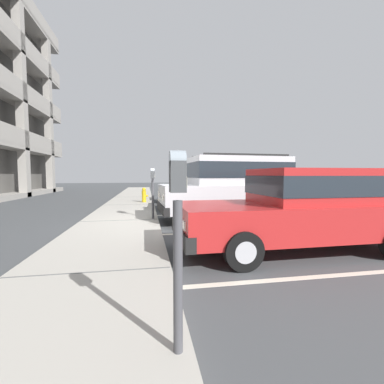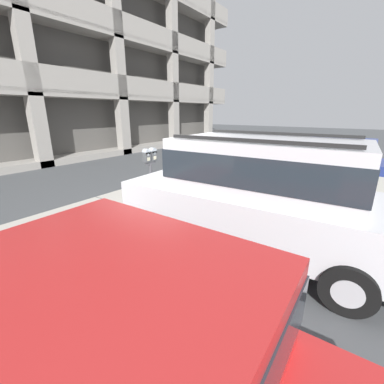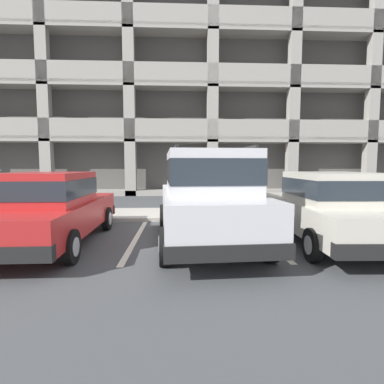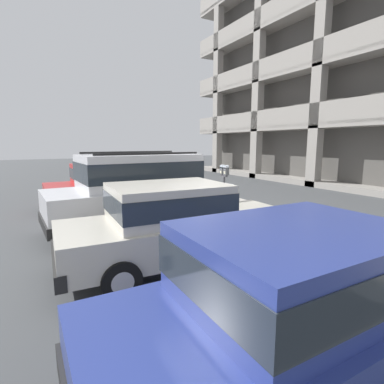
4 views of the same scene
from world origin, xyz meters
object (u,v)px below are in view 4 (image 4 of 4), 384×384
blue_coupe (308,298)px  parking_meter_near (224,178)px  silver_suv (141,188)px  dark_hatchback (178,222)px  parking_meter_far (152,168)px  red_sedan (109,184)px

blue_coupe → parking_meter_near: size_ratio=3.00×
silver_suv → dark_hatchback: size_ratio=1.07×
parking_meter_near → parking_meter_far: bearing=-179.7°
dark_hatchback → parking_meter_near: (-2.58, 2.80, 0.41)m
parking_meter_near → silver_suv: bearing=-90.8°
blue_coupe → parking_meter_far: parking_meter_far is taller
dark_hatchback → parking_meter_far: bearing=164.1°
red_sedan → parking_meter_near: parking_meter_near is taller
silver_suv → blue_coupe: silver_suv is taller
silver_suv → blue_coupe: size_ratio=1.08×
parking_meter_far → parking_meter_near: bearing=0.3°
red_sedan → dark_hatchback: same height
silver_suv → parking_meter_near: silver_suv is taller
dark_hatchback → parking_meter_near: bearing=135.0°
parking_meter_far → silver_suv: bearing=-23.8°
red_sedan → parking_meter_near: bearing=38.5°
parking_meter_near → dark_hatchback: bearing=-47.3°
dark_hatchback → blue_coupe: (3.04, -0.11, 0.00)m
parking_meter_far → blue_coupe: bearing=-14.1°
parking_meter_near → parking_meter_far: (-5.88, -0.03, -0.14)m
dark_hatchback → blue_coupe: same height
silver_suv → red_sedan: silver_suv is taller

